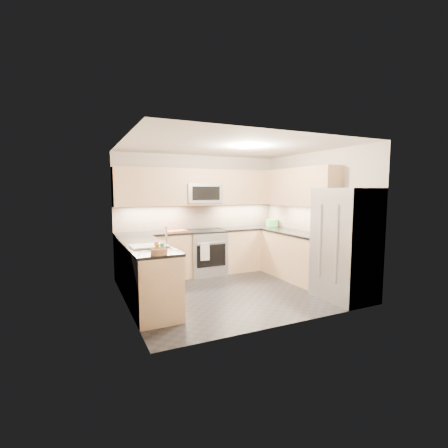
% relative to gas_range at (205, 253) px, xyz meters
% --- Properties ---
extents(floor, '(3.60, 3.20, 0.00)m').
position_rel_gas_range_xyz_m(floor, '(0.00, -1.28, -0.46)').
color(floor, black).
rests_on(floor, ground).
extents(ceiling, '(3.60, 3.20, 0.02)m').
position_rel_gas_range_xyz_m(ceiling, '(0.00, -1.28, 2.04)').
color(ceiling, beige).
rests_on(ceiling, wall_back).
extents(wall_back, '(3.60, 0.02, 2.50)m').
position_rel_gas_range_xyz_m(wall_back, '(0.00, 0.32, 0.79)').
color(wall_back, '#BEB4A6').
rests_on(wall_back, floor).
extents(wall_front, '(3.60, 0.02, 2.50)m').
position_rel_gas_range_xyz_m(wall_front, '(0.00, -2.88, 0.79)').
color(wall_front, '#BEB4A6').
rests_on(wall_front, floor).
extents(wall_left, '(0.02, 3.20, 2.50)m').
position_rel_gas_range_xyz_m(wall_left, '(-1.80, -1.28, 0.79)').
color(wall_left, '#BEB4A6').
rests_on(wall_left, floor).
extents(wall_right, '(0.02, 3.20, 2.50)m').
position_rel_gas_range_xyz_m(wall_right, '(1.80, -1.28, 0.79)').
color(wall_right, '#BEB4A6').
rests_on(wall_right, floor).
extents(base_cab_back_left, '(1.42, 0.60, 0.90)m').
position_rel_gas_range_xyz_m(base_cab_back_left, '(-1.09, 0.02, -0.01)').
color(base_cab_back_left, '#DDB485').
rests_on(base_cab_back_left, floor).
extents(base_cab_back_right, '(1.42, 0.60, 0.90)m').
position_rel_gas_range_xyz_m(base_cab_back_right, '(1.09, 0.02, -0.01)').
color(base_cab_back_right, '#DDB485').
rests_on(base_cab_back_right, floor).
extents(base_cab_right, '(0.60, 1.70, 0.90)m').
position_rel_gas_range_xyz_m(base_cab_right, '(1.50, -1.12, -0.01)').
color(base_cab_right, '#DDB485').
rests_on(base_cab_right, floor).
extents(base_cab_peninsula, '(0.60, 2.00, 0.90)m').
position_rel_gas_range_xyz_m(base_cab_peninsula, '(-1.50, -1.28, -0.01)').
color(base_cab_peninsula, '#DDB485').
rests_on(base_cab_peninsula, floor).
extents(countertop_back_left, '(1.42, 0.63, 0.04)m').
position_rel_gas_range_xyz_m(countertop_back_left, '(-1.09, 0.02, 0.47)').
color(countertop_back_left, black).
rests_on(countertop_back_left, base_cab_back_left).
extents(countertop_back_right, '(1.42, 0.63, 0.04)m').
position_rel_gas_range_xyz_m(countertop_back_right, '(1.09, 0.02, 0.47)').
color(countertop_back_right, black).
rests_on(countertop_back_right, base_cab_back_right).
extents(countertop_right, '(0.63, 1.70, 0.04)m').
position_rel_gas_range_xyz_m(countertop_right, '(1.50, -1.12, 0.47)').
color(countertop_right, black).
rests_on(countertop_right, base_cab_right).
extents(countertop_peninsula, '(0.63, 2.00, 0.04)m').
position_rel_gas_range_xyz_m(countertop_peninsula, '(-1.50, -1.28, 0.47)').
color(countertop_peninsula, black).
rests_on(countertop_peninsula, base_cab_peninsula).
extents(upper_cab_back, '(3.60, 0.35, 0.75)m').
position_rel_gas_range_xyz_m(upper_cab_back, '(0.00, 0.15, 1.37)').
color(upper_cab_back, '#DDB485').
rests_on(upper_cab_back, wall_back).
extents(upper_cab_right, '(0.35, 1.95, 0.75)m').
position_rel_gas_range_xyz_m(upper_cab_right, '(1.62, -1.00, 1.37)').
color(upper_cab_right, '#DDB485').
rests_on(upper_cab_right, wall_right).
extents(backsplash_back, '(3.60, 0.01, 0.51)m').
position_rel_gas_range_xyz_m(backsplash_back, '(0.00, 0.32, 0.74)').
color(backsplash_back, tan).
rests_on(backsplash_back, wall_back).
extents(backsplash_right, '(0.01, 2.30, 0.51)m').
position_rel_gas_range_xyz_m(backsplash_right, '(1.80, -0.82, 0.74)').
color(backsplash_right, tan).
rests_on(backsplash_right, wall_right).
extents(gas_range, '(0.76, 0.65, 0.91)m').
position_rel_gas_range_xyz_m(gas_range, '(0.00, 0.00, 0.00)').
color(gas_range, '#94979B').
rests_on(gas_range, floor).
extents(range_cooktop, '(0.76, 0.65, 0.03)m').
position_rel_gas_range_xyz_m(range_cooktop, '(0.00, 0.00, 0.46)').
color(range_cooktop, black).
rests_on(range_cooktop, gas_range).
extents(oven_door_glass, '(0.62, 0.02, 0.45)m').
position_rel_gas_range_xyz_m(oven_door_glass, '(0.00, -0.33, -0.01)').
color(oven_door_glass, black).
rests_on(oven_door_glass, gas_range).
extents(oven_handle, '(0.60, 0.02, 0.02)m').
position_rel_gas_range_xyz_m(oven_handle, '(0.00, -0.35, 0.26)').
color(oven_handle, '#B2B5BA').
rests_on(oven_handle, gas_range).
extents(microwave, '(0.76, 0.40, 0.40)m').
position_rel_gas_range_xyz_m(microwave, '(0.00, 0.12, 1.24)').
color(microwave, '#A1A3A9').
rests_on(microwave, upper_cab_back).
extents(microwave_door, '(0.60, 0.01, 0.28)m').
position_rel_gas_range_xyz_m(microwave_door, '(0.00, -0.08, 1.24)').
color(microwave_door, black).
rests_on(microwave_door, microwave).
extents(refrigerator, '(0.70, 0.90, 1.80)m').
position_rel_gas_range_xyz_m(refrigerator, '(1.45, -2.43, 0.45)').
color(refrigerator, '#97999E').
rests_on(refrigerator, floor).
extents(fridge_handle_left, '(0.02, 0.02, 1.20)m').
position_rel_gas_range_xyz_m(fridge_handle_left, '(1.08, -2.61, 0.49)').
color(fridge_handle_left, '#B2B5BA').
rests_on(fridge_handle_left, refrigerator).
extents(fridge_handle_right, '(0.02, 0.02, 1.20)m').
position_rel_gas_range_xyz_m(fridge_handle_right, '(1.08, -2.25, 0.49)').
color(fridge_handle_right, '#B2B5BA').
rests_on(fridge_handle_right, refrigerator).
extents(sink_basin, '(0.52, 0.38, 0.16)m').
position_rel_gas_range_xyz_m(sink_basin, '(-1.50, -1.53, 0.42)').
color(sink_basin, white).
rests_on(sink_basin, base_cab_peninsula).
extents(faucet, '(0.03, 0.03, 0.28)m').
position_rel_gas_range_xyz_m(faucet, '(-1.24, -1.53, 0.62)').
color(faucet, silver).
rests_on(faucet, countertop_peninsula).
extents(utensil_bowl, '(0.32, 0.32, 0.15)m').
position_rel_gas_range_xyz_m(utensil_bowl, '(1.65, -0.02, 0.56)').
color(utensil_bowl, green).
rests_on(utensil_bowl, countertop_back_right).
extents(cutting_board, '(0.47, 0.38, 0.01)m').
position_rel_gas_range_xyz_m(cutting_board, '(-0.60, 0.06, 0.49)').
color(cutting_board, red).
rests_on(cutting_board, countertop_back_left).
extents(fruit_basket, '(0.21, 0.21, 0.08)m').
position_rel_gas_range_xyz_m(fruit_basket, '(-1.51, -2.17, 0.52)').
color(fruit_basket, '#A4734C').
rests_on(fruit_basket, countertop_peninsula).
extents(fruit_apple, '(0.06, 0.06, 0.06)m').
position_rel_gas_range_xyz_m(fruit_apple, '(-1.51, -2.04, 0.60)').
color(fruit_apple, '#B21429').
rests_on(fruit_apple, fruit_basket).
extents(fruit_pear, '(0.06, 0.06, 0.06)m').
position_rel_gas_range_xyz_m(fruit_pear, '(-1.46, -2.12, 0.60)').
color(fruit_pear, '#60B64E').
rests_on(fruit_pear, fruit_basket).
extents(dish_towel_check, '(0.18, 0.03, 0.35)m').
position_rel_gas_range_xyz_m(dish_towel_check, '(-0.15, -0.37, 0.10)').
color(dish_towel_check, white).
rests_on(dish_towel_check, oven_handle).
extents(fruit_orange, '(0.06, 0.06, 0.06)m').
position_rel_gas_range_xyz_m(fruit_orange, '(-1.52, -2.11, 0.60)').
color(fruit_orange, orange).
rests_on(fruit_orange, fruit_basket).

